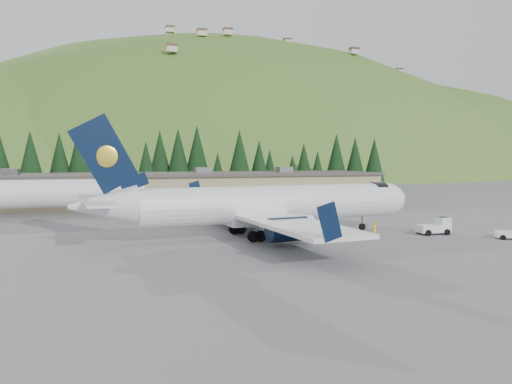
% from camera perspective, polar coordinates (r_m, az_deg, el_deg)
% --- Properties ---
extents(ground, '(600.00, 600.00, 0.00)m').
position_cam_1_polar(ground, '(49.85, 2.00, -5.05)').
color(ground, slate).
extents(airliner, '(35.01, 32.90, 11.61)m').
position_cam_1_polar(airliner, '(49.05, 0.93, -1.56)').
color(airliner, white).
rests_on(airliner, ground).
extents(second_airliner, '(27.50, 11.00, 10.05)m').
position_cam_1_polar(second_airliner, '(69.33, -24.26, -0.09)').
color(second_airliner, white).
rests_on(second_airliner, ground).
extents(baggage_tug_a, '(3.31, 2.11, 1.72)m').
position_cam_1_polar(baggage_tug_a, '(54.20, 19.85, -3.74)').
color(baggage_tug_a, silver).
rests_on(baggage_tug_a, ground).
extents(terminal_building, '(71.00, 17.00, 6.10)m').
position_cam_1_polar(terminal_building, '(85.45, -9.47, 0.44)').
color(terminal_building, '#9A8C61').
rests_on(terminal_building, ground).
extents(ramp_worker, '(0.73, 0.66, 1.68)m').
position_cam_1_polar(ramp_worker, '(49.38, 13.38, -4.26)').
color(ramp_worker, '#EECF01').
rests_on(ramp_worker, ground).
extents(tree_line, '(112.43, 18.41, 13.80)m').
position_cam_1_polar(tree_line, '(109.42, -12.35, 3.62)').
color(tree_line, black).
rests_on(tree_line, ground).
extents(hills, '(614.00, 330.00, 300.00)m').
position_cam_1_polar(hills, '(278.41, -1.54, -15.00)').
color(hills, '#395F20').
rests_on(hills, ground).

